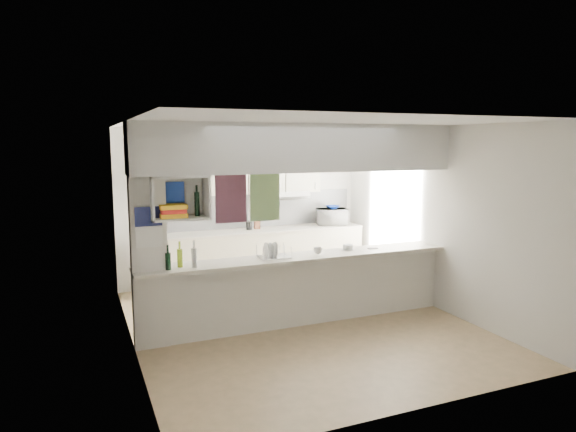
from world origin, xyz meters
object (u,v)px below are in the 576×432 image
dish_rack (274,251)px  wine_bottles (181,258)px  microwave (332,217)px  bowl (332,207)px

dish_rack → wine_bottles: bearing=-173.9°
wine_bottles → microwave: bearing=35.0°
bowl → wine_bottles: (-3.09, -2.15, -0.20)m
bowl → dish_rack: size_ratio=0.58×
microwave → wine_bottles: (-3.09, -2.16, -0.03)m
microwave → bowl: (0.01, -0.01, 0.17)m
microwave → wine_bottles: size_ratio=1.42×
bowl → microwave: bearing=136.4°
microwave → wine_bottles: wine_bottles is taller
dish_rack → wine_bottles: (-1.19, -0.10, 0.03)m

